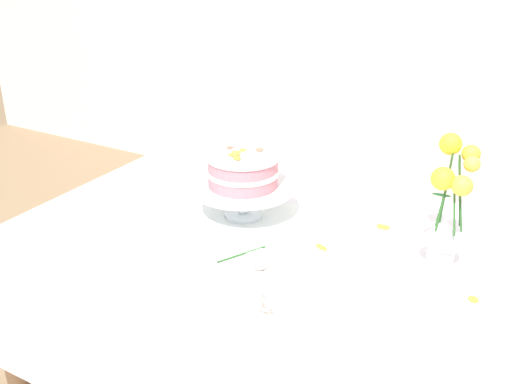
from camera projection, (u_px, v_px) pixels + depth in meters
name	position (u px, v px, depth m)	size (l,w,h in m)	color
dining_table	(263.00, 274.00, 1.60)	(1.40, 1.00, 0.74)	white
linen_napkin	(243.00, 216.00, 1.72)	(0.32, 0.32, 0.00)	white
cake_stand	(243.00, 190.00, 1.68)	(0.29, 0.29, 0.10)	silver
layer_cake	(243.00, 168.00, 1.65)	(0.21, 0.21, 0.11)	#CC7A84
flower_vase	(447.00, 211.00, 1.40)	(0.11, 0.10, 0.33)	silver
teacup	(244.00, 303.00, 1.28)	(0.12, 0.12, 0.06)	silver
fallen_rose	(259.00, 261.00, 1.45)	(0.13, 0.13, 0.04)	#2D6028
loose_petal_0	(473.00, 299.00, 1.33)	(0.03, 0.02, 0.00)	orange
loose_petal_1	(321.00, 247.00, 1.55)	(0.04, 0.02, 0.00)	orange
loose_petal_2	(288.00, 344.00, 1.19)	(0.03, 0.02, 0.00)	pink
loose_petal_3	(383.00, 227.00, 1.65)	(0.04, 0.03, 0.01)	orange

